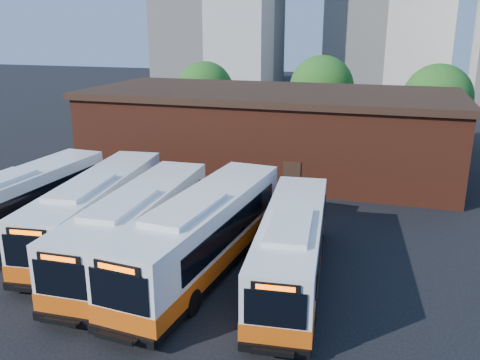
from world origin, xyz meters
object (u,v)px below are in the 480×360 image
(bus_west, at_px, (97,211))
(bus_east, at_px, (292,250))
(transit_worker, at_px, (164,309))
(bus_midwest, at_px, (138,229))
(bus_farwest, at_px, (21,203))
(bus_mideast, at_px, (203,236))

(bus_west, xyz_separation_m, bus_east, (10.92, -1.55, -0.10))
(bus_west, relative_size, transit_worker, 7.48)
(bus_midwest, bearing_deg, transit_worker, -55.83)
(bus_west, bearing_deg, bus_farwest, 173.47)
(bus_mideast, bearing_deg, bus_west, 171.15)
(bus_west, height_order, bus_mideast, bus_mideast)
(bus_farwest, bearing_deg, bus_east, -2.77)
(bus_west, distance_m, bus_east, 11.03)
(bus_midwest, xyz_separation_m, bus_east, (7.64, 0.11, -0.10))
(bus_midwest, distance_m, bus_east, 7.64)
(bus_farwest, distance_m, transit_worker, 13.81)
(bus_midwest, height_order, transit_worker, bus_midwest)
(bus_midwest, bearing_deg, bus_farwest, 166.58)
(bus_farwest, distance_m, bus_midwest, 8.36)
(bus_midwest, relative_size, transit_worker, 7.42)
(bus_midwest, relative_size, bus_mideast, 0.95)
(bus_farwest, height_order, transit_worker, bus_farwest)
(bus_east, bearing_deg, bus_west, 166.22)
(bus_midwest, relative_size, bus_east, 1.06)
(bus_east, bearing_deg, bus_midwest, 175.12)
(bus_mideast, bearing_deg, bus_midwest, -175.30)
(bus_midwest, xyz_separation_m, bus_mideast, (3.44, -0.04, 0.08))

